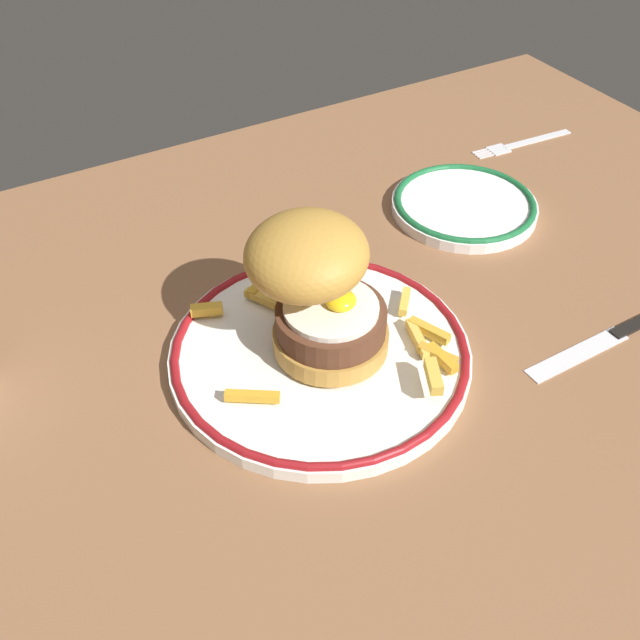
{
  "coord_description": "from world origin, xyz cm",
  "views": [
    {
      "loc": [
        -18.0,
        -37.88,
        45.58
      ],
      "look_at": [
        4.31,
        1.22,
        4.6
      ],
      "focal_mm": 40.93,
      "sensor_mm": 36.0,
      "label": 1
    }
  ],
  "objects_px": {
    "fork": "(520,143)",
    "knife": "(618,333)",
    "burger": "(317,286)",
    "side_plate": "(464,205)",
    "dinner_plate": "(320,352)"
  },
  "relations": [
    {
      "from": "burger",
      "to": "fork",
      "type": "xyz_separation_m",
      "value": [
        0.41,
        0.2,
        -0.07
      ]
    },
    {
      "from": "dinner_plate",
      "to": "burger",
      "type": "xyz_separation_m",
      "value": [
        0.0,
        0.01,
        0.07
      ]
    },
    {
      "from": "fork",
      "to": "knife",
      "type": "xyz_separation_m",
      "value": [
        -0.16,
        -0.31,
        0.0
      ]
    },
    {
      "from": "side_plate",
      "to": "fork",
      "type": "xyz_separation_m",
      "value": [
        0.16,
        0.08,
        -0.01
      ]
    },
    {
      "from": "fork",
      "to": "knife",
      "type": "distance_m",
      "value": 0.35
    },
    {
      "from": "burger",
      "to": "dinner_plate",
      "type": "bearing_deg",
      "value": -103.21
    },
    {
      "from": "dinner_plate",
      "to": "side_plate",
      "type": "bearing_deg",
      "value": 25.6
    },
    {
      "from": "dinner_plate",
      "to": "knife",
      "type": "distance_m",
      "value": 0.27
    },
    {
      "from": "fork",
      "to": "knife",
      "type": "relative_size",
      "value": 0.8
    },
    {
      "from": "burger",
      "to": "side_plate",
      "type": "bearing_deg",
      "value": 24.29
    },
    {
      "from": "fork",
      "to": "burger",
      "type": "bearing_deg",
      "value": -154.15
    },
    {
      "from": "dinner_plate",
      "to": "fork",
      "type": "bearing_deg",
      "value": 26.63
    },
    {
      "from": "dinner_plate",
      "to": "side_plate",
      "type": "relative_size",
      "value": 1.64
    },
    {
      "from": "dinner_plate",
      "to": "burger",
      "type": "distance_m",
      "value": 0.07
    },
    {
      "from": "knife",
      "to": "fork",
      "type": "bearing_deg",
      "value": 63.04
    }
  ]
}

